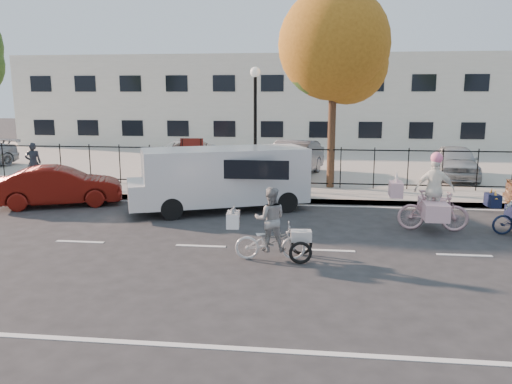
# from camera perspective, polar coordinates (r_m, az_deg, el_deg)

# --- Properties ---
(ground) EXTENTS (120.00, 120.00, 0.00)m
(ground) POSITION_cam_1_polar(r_m,az_deg,el_deg) (11.93, -6.33, -6.17)
(ground) COLOR #333334
(road_markings) EXTENTS (60.00, 9.52, 0.01)m
(road_markings) POSITION_cam_1_polar(r_m,az_deg,el_deg) (11.93, -6.33, -6.15)
(road_markings) COLOR silver
(road_markings) RESTS_ON ground
(curb) EXTENTS (60.00, 0.10, 0.15)m
(curb) POSITION_cam_1_polar(r_m,az_deg,el_deg) (16.72, -2.49, -0.84)
(curb) COLOR #A8A399
(curb) RESTS_ON ground
(sidewalk) EXTENTS (60.00, 2.20, 0.15)m
(sidewalk) POSITION_cam_1_polar(r_m,az_deg,el_deg) (17.74, -1.96, -0.14)
(sidewalk) COLOR #A8A399
(sidewalk) RESTS_ON ground
(parking_lot) EXTENTS (60.00, 15.60, 0.15)m
(parking_lot) POSITION_cam_1_polar(r_m,az_deg,el_deg) (26.46, 0.91, 3.59)
(parking_lot) COLOR #A8A399
(parking_lot) RESTS_ON ground
(iron_fence) EXTENTS (58.00, 0.06, 1.50)m
(iron_fence) POSITION_cam_1_polar(r_m,az_deg,el_deg) (18.67, -1.47, 3.00)
(iron_fence) COLOR black
(iron_fence) RESTS_ON sidewalk
(building) EXTENTS (34.00, 10.00, 6.00)m
(building) POSITION_cam_1_polar(r_m,az_deg,el_deg) (36.20, 2.53, 10.25)
(building) COLOR silver
(building) RESTS_ON ground
(lamppost) EXTENTS (0.36, 0.36, 4.33)m
(lamppost) POSITION_cam_1_polar(r_m,az_deg,el_deg) (18.03, -0.09, 9.77)
(lamppost) COLOR black
(lamppost) RESTS_ON sidewalk
(street_sign) EXTENTS (0.85, 0.06, 1.80)m
(street_sign) POSITION_cam_1_polar(r_m,az_deg,el_deg) (18.57, -7.33, 4.47)
(street_sign) COLOR black
(street_sign) RESTS_ON sidewalk
(zebra_trike) EXTENTS (1.86, 0.77, 1.59)m
(zebra_trike) POSITION_cam_1_polar(r_m,az_deg,el_deg) (10.79, 1.67, -4.58)
(zebra_trike) COLOR silver
(zebra_trike) RESTS_ON ground
(unicorn_bike) EXTENTS (2.06, 1.43, 2.08)m
(unicorn_bike) POSITION_cam_1_polar(r_m,az_deg,el_deg) (13.79, 19.49, -1.09)
(unicorn_bike) COLOR #D19FA6
(unicorn_bike) RESTS_ON ground
(white_van) EXTENTS (5.87, 3.54, 1.92)m
(white_van) POSITION_cam_1_polar(r_m,az_deg,el_deg) (15.36, -3.93, 1.82)
(white_van) COLOR white
(white_van) RESTS_ON ground
(red_sedan) EXTENTS (4.08, 2.67, 1.27)m
(red_sedan) POSITION_cam_1_polar(r_m,az_deg,el_deg) (17.20, -21.54, 0.63)
(red_sedan) COLOR #5A0F0A
(red_sedan) RESTS_ON ground
(pedestrian) EXTENTS (0.69, 0.62, 1.58)m
(pedestrian) POSITION_cam_1_polar(r_m,az_deg,el_deg) (21.02, -24.10, 3.05)
(pedestrian) COLOR black
(pedestrian) RESTS_ON sidewalk
(lot_car_b) EXTENTS (2.44, 4.92, 1.34)m
(lot_car_b) POSITION_cam_1_polar(r_m,az_deg,el_deg) (22.74, -8.25, 4.14)
(lot_car_b) COLOR silver
(lot_car_b) RESTS_ON parking_lot
(lot_car_c) EXTENTS (2.67, 4.71, 1.47)m
(lot_car_c) POSITION_cam_1_polar(r_m,az_deg,el_deg) (20.94, 4.23, 3.81)
(lot_car_c) COLOR #52545A
(lot_car_c) RESTS_ON parking_lot
(lot_car_d) EXTENTS (2.11, 4.14, 1.35)m
(lot_car_d) POSITION_cam_1_polar(r_m,az_deg,el_deg) (22.01, 21.83, 3.24)
(lot_car_d) COLOR #A4A8AB
(lot_car_d) RESTS_ON parking_lot
(tree_mid) EXTENTS (3.95, 3.95, 7.25)m
(tree_mid) POSITION_cam_1_polar(r_m,az_deg,el_deg) (18.54, 9.35, 15.73)
(tree_mid) COLOR #442D1D
(tree_mid) RESTS_ON ground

